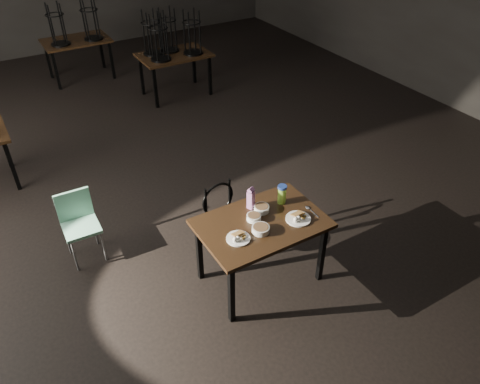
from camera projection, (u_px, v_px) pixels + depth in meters
room at (157, 0)px, 4.89m from camera, size 12.00×12.04×3.22m
main_table at (261, 228)px, 4.47m from camera, size 1.20×0.80×0.75m
plate_left at (238, 238)px, 4.21m from camera, size 0.22×0.22×0.07m
plate_right at (298, 218)px, 4.44m from camera, size 0.24×0.24×0.08m
bowl_near at (254, 217)px, 4.43m from camera, size 0.14×0.14×0.05m
bowl_far at (262, 208)px, 4.54m from camera, size 0.15×0.15×0.06m
bowl_big at (261, 229)px, 4.29m from camera, size 0.16×0.16×0.06m
juice_carton at (251, 199)px, 4.53m from camera, size 0.08×0.08×0.24m
water_bottle at (282, 194)px, 4.61m from camera, size 0.11×0.11×0.20m
spoon at (309, 208)px, 4.58m from camera, size 0.04×0.21×0.01m
bentwood_chair at (224, 215)px, 4.90m from camera, size 0.41×0.40×0.84m
school_chair at (79, 220)px, 4.88m from camera, size 0.37×0.37×0.78m
bg_table_right at (172, 51)px, 8.06m from camera, size 1.20×0.80×1.48m
bg_table_far at (76, 40)px, 8.68m from camera, size 1.20×0.80×1.48m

